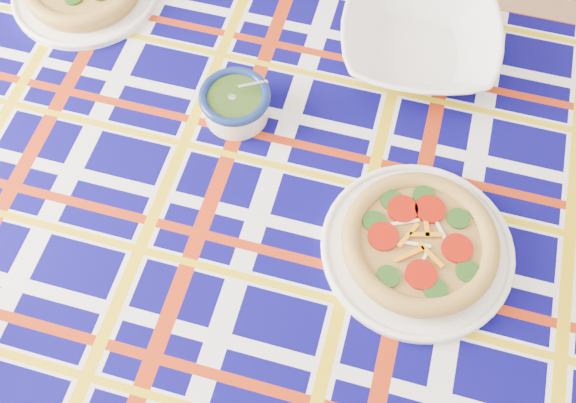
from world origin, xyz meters
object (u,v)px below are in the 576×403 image
(main_focaccia_plate, at_px, (420,243))
(serving_bowl, at_px, (419,41))
(pesto_bowl, at_px, (235,102))
(dining_table, at_px, (313,223))

(main_focaccia_plate, distance_m, serving_bowl, 0.44)
(main_focaccia_plate, bearing_deg, pesto_bowl, 158.09)
(dining_table, height_order, main_focaccia_plate, main_focaccia_plate)
(dining_table, height_order, pesto_bowl, pesto_bowl)
(main_focaccia_plate, xyz_separation_m, serving_bowl, (-0.11, 0.43, 0.01))
(dining_table, xyz_separation_m, main_focaccia_plate, (0.20, -0.03, 0.12))
(dining_table, relative_size, pesto_bowl, 13.55)
(pesto_bowl, xyz_separation_m, serving_bowl, (0.29, 0.26, -0.00))
(dining_table, xyz_separation_m, pesto_bowl, (-0.20, 0.13, 0.13))
(pesto_bowl, bearing_deg, serving_bowl, 42.58)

